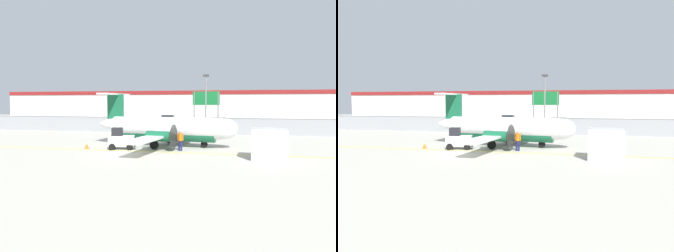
% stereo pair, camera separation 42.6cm
% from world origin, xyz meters
% --- Properties ---
extents(ground_plane, '(140.00, 140.00, 0.01)m').
position_xyz_m(ground_plane, '(0.00, 2.00, 0.00)').
color(ground_plane, '#B7B2A3').
extents(perimeter_fence, '(98.00, 0.10, 2.10)m').
position_xyz_m(perimeter_fence, '(0.00, 18.00, 1.12)').
color(perimeter_fence, gray).
rests_on(perimeter_fence, ground).
extents(parking_lot_strip, '(98.00, 17.00, 0.12)m').
position_xyz_m(parking_lot_strip, '(0.00, 29.50, 0.06)').
color(parking_lot_strip, '#38383A').
rests_on(parking_lot_strip, ground).
extents(background_building, '(91.00, 8.10, 6.50)m').
position_xyz_m(background_building, '(0.00, 47.99, 3.26)').
color(background_building, beige).
rests_on(background_building, ground).
extents(commuter_airplane, '(13.58, 16.08, 4.92)m').
position_xyz_m(commuter_airplane, '(1.43, 5.67, 1.60)').
color(commuter_airplane, white).
rests_on(commuter_airplane, ground).
extents(baggage_tug, '(2.53, 1.85, 1.88)m').
position_xyz_m(baggage_tug, '(-2.13, 2.87, 0.86)').
color(baggage_tug, silver).
rests_on(baggage_tug, ground).
extents(ground_crew_worker, '(0.55, 0.41, 1.70)m').
position_xyz_m(ground_crew_worker, '(3.07, 3.03, 0.95)').
color(ground_crew_worker, '#191E4C').
rests_on(ground_crew_worker, ground).
extents(cargo_container, '(2.57, 2.21, 2.20)m').
position_xyz_m(cargo_container, '(10.00, 0.21, 1.10)').
color(cargo_container, silver).
rests_on(cargo_container, ground).
extents(traffic_cone_near_left, '(0.36, 0.36, 0.64)m').
position_xyz_m(traffic_cone_near_left, '(-3.22, 5.68, 0.31)').
color(traffic_cone_near_left, orange).
rests_on(traffic_cone_near_left, ground).
extents(traffic_cone_near_right, '(0.36, 0.36, 0.64)m').
position_xyz_m(traffic_cone_near_right, '(-5.23, 2.60, 0.31)').
color(traffic_cone_near_right, orange).
rests_on(traffic_cone_near_right, ground).
extents(parked_car_0, '(4.28, 2.18, 1.58)m').
position_xyz_m(parked_car_0, '(-12.43, 24.03, 0.89)').
color(parked_car_0, slate).
rests_on(parked_car_0, parking_lot_strip).
extents(parked_car_1, '(4.27, 2.14, 1.58)m').
position_xyz_m(parked_car_1, '(-5.18, 35.88, 0.89)').
color(parked_car_1, gray).
rests_on(parked_car_1, parking_lot_strip).
extents(parked_car_2, '(4.39, 2.43, 1.58)m').
position_xyz_m(parked_car_2, '(4.65, 27.83, 0.89)').
color(parked_car_2, red).
rests_on(parked_car_2, parking_lot_strip).
extents(parked_car_3, '(4.21, 2.03, 1.58)m').
position_xyz_m(parked_car_3, '(13.36, 24.12, 0.89)').
color(parked_car_3, black).
rests_on(parked_car_3, parking_lot_strip).
extents(apron_light_pole, '(0.70, 0.30, 7.27)m').
position_xyz_m(apron_light_pole, '(3.99, 14.45, 4.30)').
color(apron_light_pole, slate).
rests_on(apron_light_pole, ground).
extents(highway_sign, '(3.60, 0.14, 5.50)m').
position_xyz_m(highway_sign, '(3.43, 20.20, 4.14)').
color(highway_sign, slate).
rests_on(highway_sign, ground).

